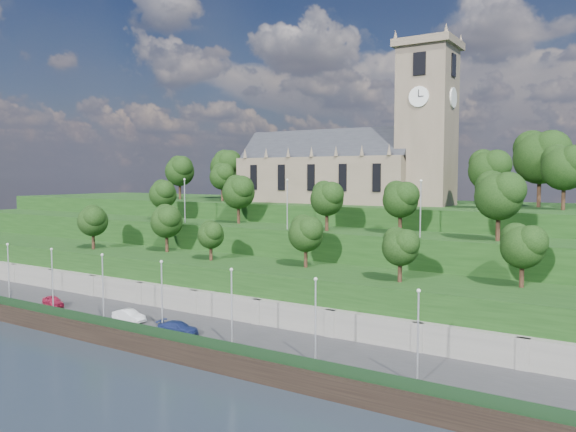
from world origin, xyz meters
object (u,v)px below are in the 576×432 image
Objects in this scene: car_left at (53,301)px; car_middle at (129,316)px; church at (352,160)px; car_right at (178,328)px.

car_left is 0.96× the size of car_middle.
car_left is 14.85m from car_middle.
church is at bearing -14.84° from car_left.
car_middle reaches higher than car_left.
church is 47.65m from car_middle.
car_middle is (14.85, 0.06, 0.01)m from car_left.
church reaches higher than car_middle.
car_right is (8.81, -0.76, -0.03)m from car_middle.
car_middle is (-9.64, -42.26, -19.78)m from church.
church reaches higher than car_right.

